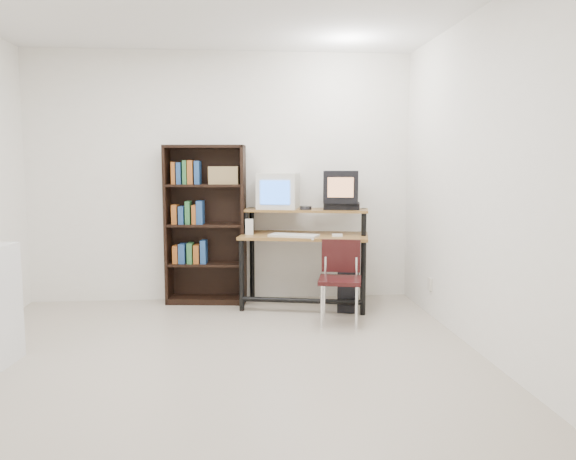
{
  "coord_description": "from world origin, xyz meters",
  "views": [
    {
      "loc": [
        0.18,
        -3.97,
        1.43
      ],
      "look_at": [
        0.62,
        1.1,
        0.84
      ],
      "focal_mm": 35.0,
      "sensor_mm": 36.0,
      "label": 1
    }
  ],
  "objects": [
    {
      "name": "floor",
      "position": [
        0.0,
        0.0,
        -0.01
      ],
      "size": [
        4.0,
        4.0,
        0.01
      ],
      "primitive_type": "cube",
      "color": "#C0B29F",
      "rests_on": "ground"
    },
    {
      "name": "crt_monitor",
      "position": [
        0.58,
        1.81,
        1.16
      ],
      "size": [
        0.48,
        0.48,
        0.38
      ],
      "rotation": [
        0.0,
        0.0,
        -0.23
      ],
      "color": "beige",
      "rests_on": "computer_desk"
    },
    {
      "name": "mousepad",
      "position": [
        1.14,
        1.43,
        0.72
      ],
      "size": [
        0.24,
        0.21,
        0.01
      ],
      "primitive_type": "cube",
      "rotation": [
        0.0,
        0.0,
        -0.13
      ],
      "color": "black",
      "rests_on": "computer_desk"
    },
    {
      "name": "front_wall",
      "position": [
        0.0,
        -2.0,
        1.3
      ],
      "size": [
        4.0,
        0.01,
        2.6
      ],
      "primitive_type": "cube",
      "color": "white",
      "rests_on": "floor"
    },
    {
      "name": "keyboard",
      "position": [
        0.71,
        1.45,
        0.74
      ],
      "size": [
        0.51,
        0.38,
        0.03
      ],
      "primitive_type": "cube",
      "rotation": [
        0.0,
        0.0,
        -0.41
      ],
      "color": "beige",
      "rests_on": "computer_desk"
    },
    {
      "name": "vcr",
      "position": [
        1.22,
        1.66,
        1.01
      ],
      "size": [
        0.4,
        0.32,
        0.08
      ],
      "primitive_type": "cube",
      "rotation": [
        0.0,
        0.0,
        -0.18
      ],
      "color": "black",
      "rests_on": "computer_desk"
    },
    {
      "name": "school_chair",
      "position": [
        1.09,
        0.98,
        0.46
      ],
      "size": [
        0.45,
        0.45,
        0.75
      ],
      "rotation": [
        0.0,
        0.0,
        -0.22
      ],
      "color": "black",
      "rests_on": "floor"
    },
    {
      "name": "wall_outlet",
      "position": [
        1.99,
        1.15,
        0.3
      ],
      "size": [
        0.02,
        0.08,
        0.12
      ],
      "primitive_type": "cube",
      "color": "beige",
      "rests_on": "right_wall"
    },
    {
      "name": "pc_tower",
      "position": [
        1.27,
        1.48,
        0.21
      ],
      "size": [
        0.3,
        0.48,
        0.42
      ],
      "primitive_type": "cube",
      "rotation": [
        0.0,
        0.0,
        -0.22
      ],
      "color": "black",
      "rests_on": "floor"
    },
    {
      "name": "cd_spindle",
      "position": [
        0.85,
        1.63,
        0.99
      ],
      "size": [
        0.12,
        0.12,
        0.05
      ],
      "primitive_type": "cylinder",
      "rotation": [
        0.0,
        0.0,
        -0.03
      ],
      "color": "#26262B",
      "rests_on": "computer_desk"
    },
    {
      "name": "crt_tv",
      "position": [
        1.21,
        1.65,
        1.21
      ],
      "size": [
        0.41,
        0.4,
        0.32
      ],
      "rotation": [
        0.0,
        0.0,
        -0.22
      ],
      "color": "black",
      "rests_on": "vcr"
    },
    {
      "name": "right_wall",
      "position": [
        2.0,
        0.0,
        1.3
      ],
      "size": [
        0.01,
        4.0,
        2.6
      ],
      "primitive_type": "cube",
      "color": "white",
      "rests_on": "floor"
    },
    {
      "name": "computer_desk",
      "position": [
        0.84,
        1.62,
        0.69
      ],
      "size": [
        1.37,
        0.88,
        0.98
      ],
      "rotation": [
        0.0,
        0.0,
        -0.21
      ],
      "color": "brown",
      "rests_on": "floor"
    },
    {
      "name": "mouse",
      "position": [
        1.14,
        1.42,
        0.74
      ],
      "size": [
        0.11,
        0.07,
        0.03
      ],
      "primitive_type": "cube",
      "rotation": [
        0.0,
        0.0,
        -0.13
      ],
      "color": "white",
      "rests_on": "mousepad"
    },
    {
      "name": "back_wall",
      "position": [
        0.0,
        2.0,
        1.3
      ],
      "size": [
        4.0,
        0.01,
        2.6
      ],
      "primitive_type": "cube",
      "color": "white",
      "rests_on": "floor"
    },
    {
      "name": "desk_speaker",
      "position": [
        0.28,
        1.65,
        0.8
      ],
      "size": [
        0.08,
        0.08,
        0.17
      ],
      "primitive_type": "cube",
      "rotation": [
        0.0,
        0.0,
        -0.04
      ],
      "color": "beige",
      "rests_on": "computer_desk"
    },
    {
      "name": "bookshelf",
      "position": [
        -0.16,
        1.85,
        0.84
      ],
      "size": [
        0.84,
        0.36,
        1.63
      ],
      "rotation": [
        0.0,
        0.0,
        -0.11
      ],
      "color": "black",
      "rests_on": "floor"
    }
  ]
}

